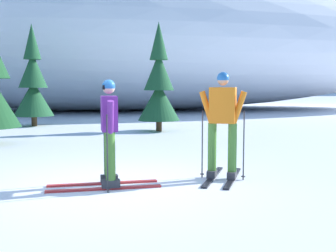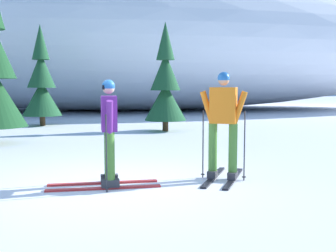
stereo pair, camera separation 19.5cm
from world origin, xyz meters
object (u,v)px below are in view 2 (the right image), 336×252
(skier_purple_jacket, at_px, (109,131))
(pine_tree_center_right, at_px, (42,84))
(pine_tree_far_right, at_px, (165,86))
(skier_orange_jacket, at_px, (223,123))

(skier_purple_jacket, relative_size, pine_tree_center_right, 0.44)
(skier_purple_jacket, bearing_deg, pine_tree_far_right, 76.66)
(skier_purple_jacket, height_order, pine_tree_center_right, pine_tree_center_right)
(skier_orange_jacket, height_order, skier_purple_jacket, skier_orange_jacket)
(pine_tree_center_right, bearing_deg, pine_tree_far_right, -29.86)
(skier_orange_jacket, height_order, pine_tree_far_right, pine_tree_far_right)
(pine_tree_far_right, bearing_deg, skier_orange_jacket, -90.00)
(pine_tree_far_right, bearing_deg, skier_purple_jacket, -103.34)
(skier_orange_jacket, bearing_deg, skier_purple_jacket, -173.51)
(skier_orange_jacket, relative_size, skier_purple_jacket, 1.02)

